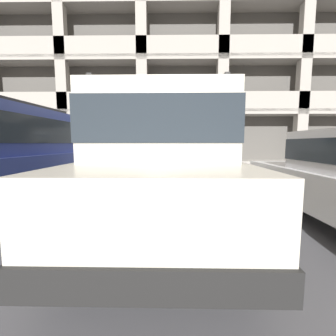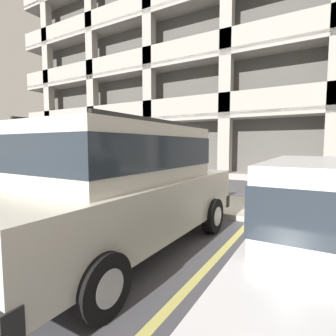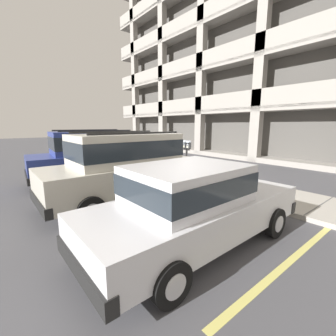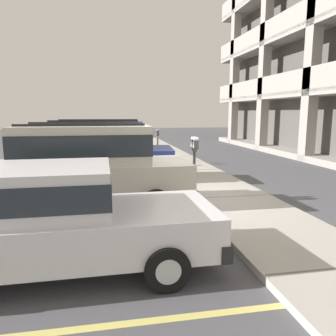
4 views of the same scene
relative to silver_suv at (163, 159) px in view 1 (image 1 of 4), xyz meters
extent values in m
cube|color=#4C4C51|center=(-0.13, 2.28, -1.14)|extent=(80.00, 80.00, 0.10)
cube|color=#ADA89E|center=(-0.13, 3.58, -1.03)|extent=(40.00, 2.20, 0.12)
cube|color=#606060|center=(-4.13, 3.58, -0.97)|extent=(0.03, 2.16, 0.00)
cube|color=#606060|center=(-0.13, 3.58, -0.97)|extent=(0.03, 2.16, 0.00)
cube|color=#606060|center=(3.87, 3.58, -0.97)|extent=(0.03, 2.16, 0.00)
cube|color=#DBD16B|center=(-1.64, 0.88, -1.08)|extent=(0.12, 4.80, 0.01)
cube|color=#DBD16B|center=(1.37, 0.88, -1.08)|extent=(0.12, 4.80, 0.01)
cube|color=beige|center=(0.00, 0.02, -0.36)|extent=(1.87, 4.71, 0.80)
cube|color=beige|center=(0.00, -0.03, 0.46)|extent=(1.64, 2.92, 0.84)
cube|color=#232B33|center=(0.00, -0.03, 0.48)|extent=(1.66, 2.95, 0.46)
cube|color=black|center=(0.01, 2.33, -0.64)|extent=(1.88, 0.17, 0.24)
cube|color=black|center=(-0.01, -2.29, -0.64)|extent=(1.88, 0.17, 0.24)
cube|color=silver|center=(0.58, 2.38, -0.28)|extent=(0.24, 0.03, 0.14)
cube|color=silver|center=(-0.56, 2.39, -0.28)|extent=(0.24, 0.03, 0.14)
cylinder|color=black|center=(0.91, 1.47, -0.76)|extent=(0.20, 0.66, 0.66)
cylinder|color=#B2B2B7|center=(0.91, 1.47, -0.76)|extent=(0.22, 0.36, 0.36)
cylinder|color=black|center=(-0.89, 1.48, -0.76)|extent=(0.20, 0.66, 0.66)
cylinder|color=#B2B2B7|center=(-0.89, 1.48, -0.76)|extent=(0.22, 0.36, 0.36)
cylinder|color=black|center=(0.89, -1.44, -0.76)|extent=(0.20, 0.66, 0.66)
cylinder|color=#B2B2B7|center=(0.89, -1.44, -0.76)|extent=(0.22, 0.36, 0.36)
cylinder|color=black|center=(-0.91, -1.43, -0.76)|extent=(0.20, 0.66, 0.66)
cylinder|color=#B2B2B7|center=(-0.91, -1.43, -0.76)|extent=(0.22, 0.36, 0.36)
cube|color=black|center=(0.69, -0.03, 0.92)|extent=(0.06, 2.62, 0.05)
cube|color=black|center=(-0.69, -0.02, 0.92)|extent=(0.06, 2.62, 0.05)
cube|color=black|center=(-2.82, 2.52, -0.64)|extent=(1.88, 0.32, 0.24)
cube|color=silver|center=(-2.25, 2.52, -0.28)|extent=(0.24, 0.05, 0.14)
cube|color=silver|center=(-3.39, 2.62, -0.28)|extent=(0.24, 0.05, 0.14)
cylinder|color=black|center=(-2.00, 1.59, -0.76)|extent=(0.26, 0.67, 0.66)
cylinder|color=#B2B2B7|center=(-2.00, 1.59, -0.76)|extent=(0.25, 0.38, 0.36)
cylinder|color=black|center=(-3.80, 1.75, -0.76)|extent=(0.26, 0.67, 0.66)
cylinder|color=#B2B2B7|center=(-3.80, 1.75, -0.76)|extent=(0.25, 0.38, 0.36)
cube|color=black|center=(-2.34, 0.11, 0.92)|extent=(0.28, 2.62, 0.05)
cube|color=black|center=(2.96, 1.98, -0.67)|extent=(1.74, 0.18, 0.24)
cube|color=silver|center=(3.49, 2.03, -0.43)|extent=(0.24, 0.03, 0.14)
cube|color=silver|center=(2.44, 2.02, -0.43)|extent=(0.24, 0.03, 0.14)
cylinder|color=black|center=(2.14, 1.17, -0.79)|extent=(0.17, 0.60, 0.60)
cylinder|color=#B2B2B7|center=(2.14, 1.17, -0.79)|extent=(0.18, 0.33, 0.33)
cylinder|color=#47474C|center=(-0.26, 2.63, -0.37)|extent=(0.07, 0.07, 1.19)
cube|color=#47474C|center=(-0.26, 2.63, 0.25)|extent=(0.28, 0.06, 0.06)
cube|color=#424447|center=(-0.36, 2.63, 0.39)|extent=(0.15, 0.11, 0.22)
cylinder|color=#9EA8B2|center=(-0.36, 2.63, 0.50)|extent=(0.15, 0.11, 0.15)
cube|color=#B7B293|center=(-0.36, 2.58, 0.35)|extent=(0.08, 0.01, 0.08)
cube|color=#424447|center=(-0.16, 2.63, 0.39)|extent=(0.15, 0.11, 0.22)
cylinder|color=#9EA8B2|center=(-0.16, 2.63, 0.50)|extent=(0.15, 0.11, 0.15)
cube|color=#B7B293|center=(-0.16, 2.58, 0.35)|extent=(0.08, 0.01, 0.08)
cube|color=#54514D|center=(-1.54, 14.97, 6.41)|extent=(31.36, 8.80, 15.00)
cube|color=gray|center=(-1.54, 14.37, -0.94)|extent=(32.00, 10.00, 0.30)
cube|color=gray|center=(-1.54, 14.37, 2.06)|extent=(32.00, 10.00, 0.30)
cube|color=gray|center=(-1.54, 9.47, 2.61)|extent=(32.00, 0.20, 1.10)
cube|color=gray|center=(-1.54, 14.37, 5.06)|extent=(32.00, 10.00, 0.30)
cube|color=gray|center=(-1.54, 9.47, 5.61)|extent=(32.00, 0.20, 1.10)
cube|color=gray|center=(-1.54, 14.37, 8.06)|extent=(32.00, 10.00, 0.30)
cube|color=gray|center=(-6.11, 9.62, 6.41)|extent=(0.60, 0.50, 15.00)
cube|color=gray|center=(-1.54, 9.62, 6.41)|extent=(0.60, 0.50, 15.00)
cube|color=gray|center=(3.03, 9.62, 6.41)|extent=(0.60, 0.50, 15.00)
cube|color=gray|center=(7.60, 9.62, 6.41)|extent=(0.60, 0.50, 15.00)
camera|label=1|loc=(0.13, -3.64, 0.25)|focal=24.00mm
camera|label=2|loc=(2.66, -3.20, 0.58)|focal=28.00mm
camera|label=3|loc=(5.70, -3.12, 1.13)|focal=24.00mm
camera|label=4|loc=(7.62, 0.48, 1.18)|focal=35.00mm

